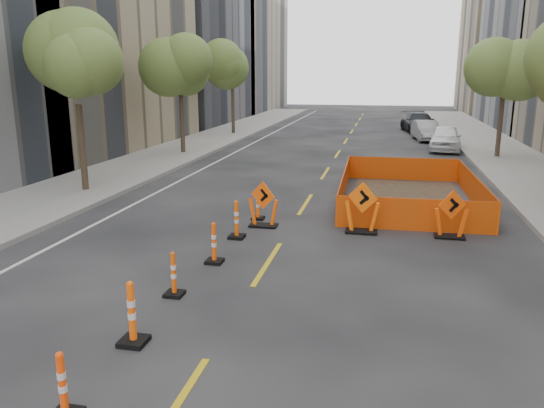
% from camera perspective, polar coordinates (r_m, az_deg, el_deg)
% --- Properties ---
extents(ground_plane, '(140.00, 140.00, 0.00)m').
position_cam_1_polar(ground_plane, '(9.22, -6.04, -14.76)').
color(ground_plane, black).
extents(sidewalk_left, '(4.00, 90.00, 0.15)m').
position_cam_1_polar(sidewalk_left, '(23.24, -18.10, 2.45)').
color(sidewalk_left, gray).
rests_on(sidewalk_left, ground).
extents(bld_left_d, '(12.00, 16.00, 14.00)m').
position_cam_1_polar(bld_left_d, '(50.87, -11.02, 16.56)').
color(bld_left_d, '#4C4C51').
rests_on(bld_left_d, ground).
extents(bld_left_e, '(12.00, 20.00, 20.00)m').
position_cam_1_polar(bld_left_e, '(66.47, -5.36, 18.66)').
color(bld_left_e, gray).
rests_on(bld_left_e, ground).
extents(bld_right_e, '(12.00, 14.00, 16.00)m').
position_cam_1_polar(bld_right_e, '(67.91, 25.35, 15.64)').
color(bld_right_e, tan).
rests_on(bld_right_e, ground).
extents(tree_l_b, '(2.80, 2.80, 5.95)m').
position_cam_1_polar(tree_l_b, '(20.82, -20.37, 13.37)').
color(tree_l_b, '#382B1E').
rests_on(tree_l_b, ground).
extents(tree_l_c, '(2.80, 2.80, 5.95)m').
position_cam_1_polar(tree_l_c, '(29.78, -9.86, 13.92)').
color(tree_l_c, '#382B1E').
rests_on(tree_l_c, ground).
extents(tree_l_d, '(2.80, 2.80, 5.95)m').
position_cam_1_polar(tree_l_d, '(39.24, -4.29, 14.02)').
color(tree_l_d, '#382B1E').
rests_on(tree_l_d, ground).
extents(tree_r_c, '(2.80, 2.80, 5.95)m').
position_cam_1_polar(tree_r_c, '(30.23, 23.82, 12.97)').
color(tree_r_c, '#382B1E').
rests_on(tree_r_c, ground).
extents(channelizer_1, '(0.38, 0.38, 0.96)m').
position_cam_1_polar(channelizer_1, '(7.74, -21.61, -17.67)').
color(channelizer_1, '#FD430A').
rests_on(channelizer_1, ground).
extents(channelizer_2, '(0.44, 0.44, 1.12)m').
position_cam_1_polar(channelizer_2, '(9.23, -14.85, -11.25)').
color(channelizer_2, '#FF530A').
rests_on(channelizer_2, ground).
extents(channelizer_3, '(0.37, 0.37, 0.94)m').
position_cam_1_polar(channelizer_3, '(10.97, -10.55, -7.40)').
color(channelizer_3, '#DF4A09').
rests_on(channelizer_3, ground).
extents(channelizer_4, '(0.40, 0.40, 1.00)m').
position_cam_1_polar(channelizer_4, '(12.66, -6.27, -4.18)').
color(channelizer_4, '#EA4A09').
rests_on(channelizer_4, ground).
extents(channelizer_5, '(0.42, 0.42, 1.07)m').
position_cam_1_polar(channelizer_5, '(14.48, -3.84, -1.66)').
color(channelizer_5, '#DC5109').
rests_on(channelizer_5, ground).
extents(channelizer_6, '(0.38, 0.38, 0.95)m').
position_cam_1_polar(channelizer_6, '(16.34, -1.53, -0.04)').
color(channelizer_6, '#FF5B0A').
rests_on(channelizer_6, ground).
extents(chevron_sign_left, '(1.05, 0.86, 1.37)m').
position_cam_1_polar(chevron_sign_left, '(15.51, -0.94, -0.01)').
color(chevron_sign_left, '#FF550A').
rests_on(chevron_sign_left, ground).
extents(chevron_sign_center, '(1.14, 0.92, 1.48)m').
position_cam_1_polar(chevron_sign_center, '(15.10, 9.69, -0.37)').
color(chevron_sign_center, '#F85D0A').
rests_on(chevron_sign_center, ground).
extents(chevron_sign_right, '(1.04, 0.86, 1.35)m').
position_cam_1_polar(chevron_sign_right, '(15.24, 18.73, -1.04)').
color(chevron_sign_right, '#F84E0A').
rests_on(chevron_sign_right, ground).
extents(safety_fence, '(4.68, 7.76, 0.96)m').
position_cam_1_polar(safety_fence, '(19.38, 14.39, 1.75)').
color(safety_fence, orange).
rests_on(safety_fence, ground).
extents(parked_car_near, '(2.14, 4.43, 1.46)m').
position_cam_1_polar(parked_car_near, '(32.78, 18.14, 6.76)').
color(parked_car_near, white).
rests_on(parked_car_near, ground).
extents(parked_car_mid, '(1.90, 4.16, 1.32)m').
position_cam_1_polar(parked_car_mid, '(37.42, 16.24, 7.59)').
color(parked_car_mid, '#95969A').
rests_on(parked_car_mid, ground).
extents(parked_car_far, '(2.89, 5.44, 1.50)m').
position_cam_1_polar(parked_car_far, '(42.55, 15.49, 8.46)').
color(parked_car_far, black).
rests_on(parked_car_far, ground).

